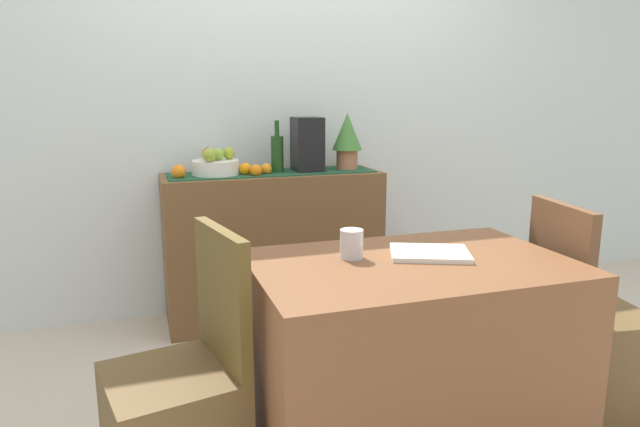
{
  "coord_description": "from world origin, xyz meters",
  "views": [
    {
      "loc": [
        -0.92,
        -2.21,
        1.32
      ],
      "look_at": [
        -0.08,
        0.36,
        0.74
      ],
      "focal_mm": 31.59,
      "sensor_mm": 36.0,
      "label": 1
    }
  ],
  "objects": [
    {
      "name": "sideboard_console",
      "position": [
        -0.18,
        0.92,
        0.44
      ],
      "size": [
        1.25,
        0.42,
        0.87
      ],
      "primitive_type": "cube",
      "color": "brown",
      "rests_on": "ground"
    },
    {
      "name": "dining_table",
      "position": [
        -0.02,
        -0.51,
        0.37
      ],
      "size": [
        1.12,
        0.72,
        0.74
      ],
      "primitive_type": "cube",
      "color": "brown",
      "rests_on": "ground"
    },
    {
      "name": "orange_loose_near_bowl",
      "position": [
        -0.23,
        0.87,
        0.9
      ],
      "size": [
        0.06,
        0.06,
        0.06
      ],
      "primitive_type": "sphere",
      "color": "orange",
      "rests_on": "sideboard_console"
    },
    {
      "name": "chair_near_window",
      "position": [
        -0.84,
        -0.51,
        0.27
      ],
      "size": [
        0.47,
        0.47,
        0.9
      ],
      "color": "brown",
      "rests_on": "ground"
    },
    {
      "name": "potted_plant",
      "position": [
        0.28,
        0.92,
        1.06
      ],
      "size": [
        0.18,
        0.18,
        0.34
      ],
      "color": "#B76D50",
      "rests_on": "sideboard_console"
    },
    {
      "name": "coffee_cup",
      "position": [
        -0.21,
        -0.41,
        0.79
      ],
      "size": [
        0.08,
        0.08,
        0.1
      ],
      "primitive_type": "cylinder",
      "color": "silver",
      "rests_on": "dining_table"
    },
    {
      "name": "orange_loose_end",
      "position": [
        -0.34,
        0.88,
        0.91
      ],
      "size": [
        0.07,
        0.07,
        0.07
      ],
      "primitive_type": "sphere",
      "color": "orange",
      "rests_on": "sideboard_console"
    },
    {
      "name": "wine_bottle",
      "position": [
        -0.15,
        0.92,
        0.98
      ],
      "size": [
        0.07,
        0.07,
        0.3
      ],
      "color": "#1C4118",
      "rests_on": "sideboard_console"
    },
    {
      "name": "apple_front",
      "position": [
        -0.54,
        0.95,
        0.99
      ],
      "size": [
        0.07,
        0.07,
        0.07
      ],
      "primitive_type": "sphere",
      "color": "#AD2C23",
      "rests_on": "fruit_bowl"
    },
    {
      "name": "orange_loose_mid",
      "position": [
        -0.71,
        0.86,
        0.91
      ],
      "size": [
        0.08,
        0.08,
        0.08
      ],
      "primitive_type": "sphere",
      "color": "orange",
      "rests_on": "sideboard_console"
    },
    {
      "name": "orange_loose_far",
      "position": [
        -0.29,
        0.82,
        0.9
      ],
      "size": [
        0.07,
        0.07,
        0.07
      ],
      "primitive_type": "sphere",
      "color": "orange",
      "rests_on": "sideboard_console"
    },
    {
      "name": "apple_right",
      "position": [
        -0.54,
        0.85,
        0.99
      ],
      "size": [
        0.08,
        0.08,
        0.08
      ],
      "primitive_type": "sphere",
      "color": "#91A934",
      "rests_on": "fruit_bowl"
    },
    {
      "name": "apple_upper",
      "position": [
        -0.42,
        0.94,
        0.99
      ],
      "size": [
        0.07,
        0.07,
        0.07
      ],
      "primitive_type": "sphere",
      "color": "#99A92D",
      "rests_on": "fruit_bowl"
    },
    {
      "name": "coffee_maker",
      "position": [
        0.03,
        0.92,
        1.03
      ],
      "size": [
        0.16,
        0.18,
        0.31
      ],
      "primitive_type": "cube",
      "color": "black",
      "rests_on": "sideboard_console"
    },
    {
      "name": "ground_plane",
      "position": [
        0.0,
        0.0,
        -0.01
      ],
      "size": [
        6.4,
        6.4,
        0.02
      ],
      "primitive_type": "cube",
      "color": "beige",
      "rests_on": "ground"
    },
    {
      "name": "open_book",
      "position": [
        0.07,
        -0.46,
        0.75
      ],
      "size": [
        0.34,
        0.3,
        0.02
      ],
      "primitive_type": "cube",
      "rotation": [
        0.0,
        0.0,
        -0.4
      ],
      "color": "white",
      "rests_on": "dining_table"
    },
    {
      "name": "fruit_bowl",
      "position": [
        -0.5,
        0.92,
        0.92
      ],
      "size": [
        0.26,
        0.26,
        0.08
      ],
      "primitive_type": "cylinder",
      "color": "white",
      "rests_on": "table_runner"
    },
    {
      "name": "table_runner",
      "position": [
        -0.18,
        0.92,
        0.87
      ],
      "size": [
        1.17,
        0.32,
        0.01
      ],
      "primitive_type": "cube",
      "color": "#1E4D30",
      "rests_on": "sideboard_console"
    },
    {
      "name": "apple_left",
      "position": [
        -0.48,
        0.91,
        0.99
      ],
      "size": [
        0.07,
        0.07,
        0.07
      ],
      "primitive_type": "sphere",
      "color": "#82AF37",
      "rests_on": "fruit_bowl"
    },
    {
      "name": "chair_by_corner",
      "position": [
        0.81,
        -0.51,
        0.27
      ],
      "size": [
        0.45,
        0.45,
        0.9
      ],
      "color": "brown",
      "rests_on": "ground"
    },
    {
      "name": "room_wall_rear",
      "position": [
        0.0,
        1.18,
        1.35
      ],
      "size": [
        6.4,
        0.06,
        2.7
      ],
      "primitive_type": "cube",
      "color": "silver",
      "rests_on": "ground"
    }
  ]
}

